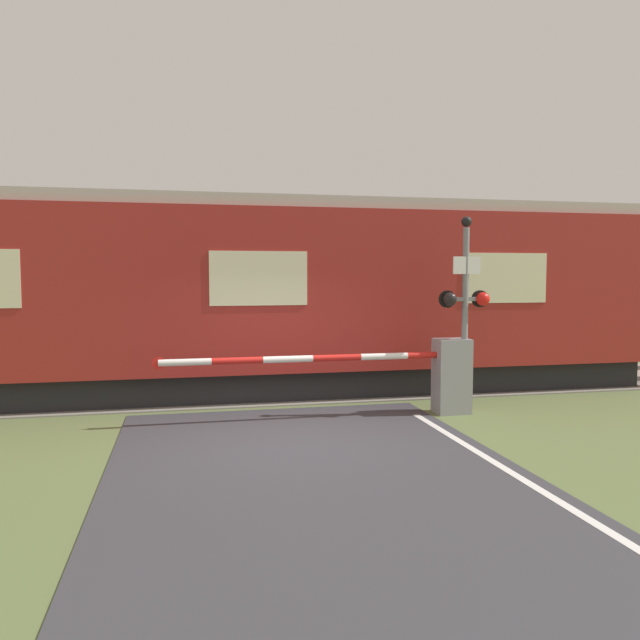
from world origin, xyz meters
TOP-DOWN VIEW (x-y plane):
  - ground_plane at (0.00, 0.00)m, footprint 80.00×80.00m
  - track_bed at (0.00, 3.84)m, footprint 36.00×3.20m
  - train at (-0.24, 3.84)m, footprint 17.91×3.09m
  - crossing_barrier at (2.65, 1.10)m, footprint 5.42×0.44m
  - signal_post at (3.22, 1.00)m, footprint 0.92×0.26m

SIDE VIEW (x-z plane):
  - ground_plane at x=0.00m, z-range 0.00..0.00m
  - track_bed at x=0.00m, z-range -0.04..0.09m
  - crossing_barrier at x=2.65m, z-range 0.06..1.38m
  - signal_post at x=3.22m, z-range 0.24..3.69m
  - train at x=-0.24m, z-range 0.05..3.98m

